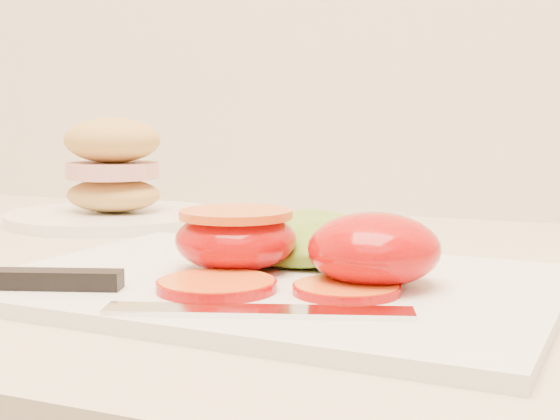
% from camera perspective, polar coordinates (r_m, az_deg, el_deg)
% --- Properties ---
extents(cutting_board, '(0.38, 0.29, 0.01)m').
position_cam_1_polar(cutting_board, '(0.53, -0.42, -5.45)').
color(cutting_board, silver).
rests_on(cutting_board, counter).
extents(tomato_half_dome, '(0.09, 0.09, 0.05)m').
position_cam_1_polar(tomato_half_dome, '(0.51, 6.89, -2.85)').
color(tomato_half_dome, red).
rests_on(tomato_half_dome, cutting_board).
extents(tomato_half_cut, '(0.09, 0.09, 0.04)m').
position_cam_1_polar(tomato_half_cut, '(0.55, -3.24, -2.01)').
color(tomato_half_cut, red).
rests_on(tomato_half_cut, cutting_board).
extents(tomato_slice_0, '(0.07, 0.07, 0.01)m').
position_cam_1_polar(tomato_slice_0, '(0.49, -4.65, -5.49)').
color(tomato_slice_0, orange).
rests_on(tomato_slice_0, cutting_board).
extents(tomato_slice_1, '(0.06, 0.06, 0.01)m').
position_cam_1_polar(tomato_slice_1, '(0.49, 4.89, -5.76)').
color(tomato_slice_1, orange).
rests_on(tomato_slice_1, cutting_board).
extents(lettuce_leaf_0, '(0.19, 0.18, 0.03)m').
position_cam_1_polar(lettuce_leaf_0, '(0.61, 1.47, -2.06)').
color(lettuce_leaf_0, olive).
rests_on(lettuce_leaf_0, cutting_board).
extents(knife, '(0.27, 0.08, 0.01)m').
position_cam_1_polar(knife, '(0.48, -10.97, -5.83)').
color(knife, silver).
rests_on(knife, cutting_board).
extents(sandwich_plate, '(0.24, 0.24, 0.12)m').
position_cam_1_polar(sandwich_plate, '(0.89, -12.10, 1.78)').
color(sandwich_plate, white).
rests_on(sandwich_plate, counter).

